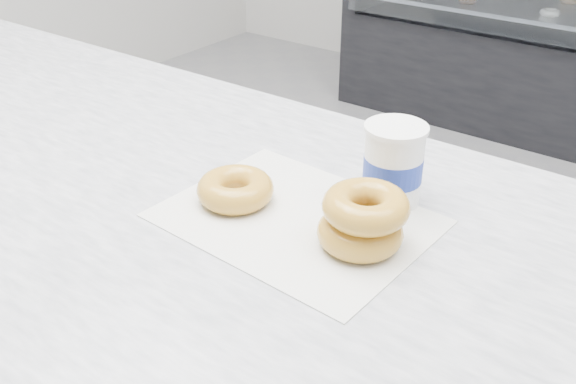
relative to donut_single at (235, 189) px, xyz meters
name	(u,v)px	position (x,y,z in m)	size (l,w,h in m)	color
wax_paper	(296,218)	(0.09, 0.01, -0.02)	(0.34, 0.26, 0.00)	silver
donut_single	(235,189)	(0.00, 0.00, 0.00)	(0.11, 0.11, 0.04)	gold
donut_stack	(363,219)	(0.20, 0.01, 0.02)	(0.15, 0.15, 0.07)	gold
coffee_cup	(393,164)	(0.17, 0.13, 0.04)	(0.10, 0.10, 0.11)	white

